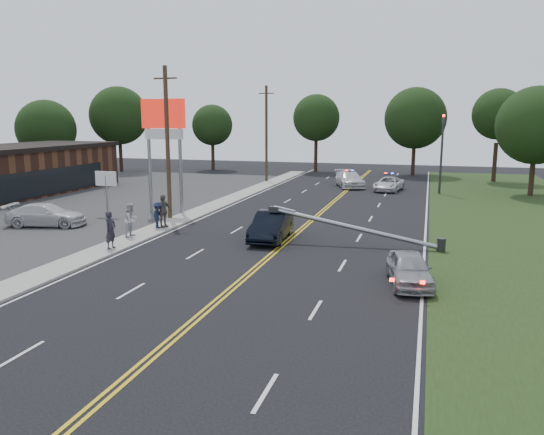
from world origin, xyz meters
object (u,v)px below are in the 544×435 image
(waiting_sedan, at_px, (409,269))
(small_sign, at_px, (106,182))
(fallen_streetlight, at_px, (364,230))
(bystander_d, at_px, (163,211))
(traffic_signal, at_px, (442,147))
(utility_pole_mid, at_px, (168,143))
(bystander_b, at_px, (131,220))
(parked_car, at_px, (46,215))
(pylon_sign, at_px, (164,128))
(emergency_a, at_px, (389,184))
(utility_pole_far, at_px, (266,134))
(emergency_b, at_px, (349,179))
(bystander_a, at_px, (111,230))
(bystander_c, at_px, (158,215))
(crashed_sedan, at_px, (271,226))

(waiting_sedan, bearing_deg, small_sign, 143.42)
(fallen_streetlight, xyz_separation_m, bystander_d, (-12.30, 1.01, 0.21))
(fallen_streetlight, bearing_deg, traffic_signal, 79.41)
(utility_pole_mid, distance_m, bystander_d, 5.08)
(small_sign, height_order, bystander_b, small_sign)
(parked_car, bearing_deg, fallen_streetlight, -103.48)
(utility_pole_mid, bearing_deg, bystander_b, -83.95)
(pylon_sign, xyz_separation_m, parked_car, (-5.13, -6.20, -5.29))
(bystander_d, bearing_deg, emergency_a, -3.57)
(small_sign, height_order, utility_pole_mid, utility_pole_mid)
(utility_pole_far, bearing_deg, emergency_b, -10.20)
(emergency_b, height_order, bystander_a, bystander_a)
(small_sign, height_order, bystander_c, small_sign)
(crashed_sedan, bearing_deg, bystander_b, -169.47)
(pylon_sign, relative_size, emergency_b, 1.48)
(bystander_b, height_order, bystander_d, bystander_d)
(utility_pole_far, height_order, bystander_a, utility_pole_far)
(traffic_signal, distance_m, bystander_b, 29.35)
(emergency_a, bearing_deg, traffic_signal, 0.94)
(waiting_sedan, bearing_deg, utility_pole_far, 105.70)
(pylon_sign, distance_m, bystander_c, 7.66)
(waiting_sedan, relative_size, bystander_c, 2.50)
(parked_car, distance_m, bystander_c, 7.39)
(parked_car, distance_m, bystander_b, 7.23)
(small_sign, height_order, fallen_streetlight, small_sign)
(utility_pole_far, xyz_separation_m, bystander_a, (1.09, -30.59, -3.99))
(bystander_a, bearing_deg, emergency_a, -19.77)
(crashed_sedan, height_order, bystander_a, bystander_a)
(traffic_signal, xyz_separation_m, waiting_sedan, (-1.56, -28.03, -3.53))
(parked_car, bearing_deg, small_sign, -35.26)
(traffic_signal, xyz_separation_m, fallen_streetlight, (-4.11, -22.00, -3.29))
(pylon_sign, bearing_deg, emergency_a, 49.43)
(emergency_b, bearing_deg, small_sign, -145.04)
(waiting_sedan, distance_m, bystander_b, 15.91)
(utility_pole_far, height_order, bystander_b, utility_pole_far)
(crashed_sedan, height_order, waiting_sedan, crashed_sedan)
(traffic_signal, relative_size, emergency_b, 1.30)
(crashed_sedan, relative_size, parked_car, 0.98)
(parked_car, relative_size, bystander_d, 2.43)
(utility_pole_far, bearing_deg, waiting_sedan, -63.54)
(fallen_streetlight, xyz_separation_m, waiting_sedan, (2.56, -6.04, -0.24))
(pylon_sign, relative_size, bystander_d, 3.97)
(waiting_sedan, height_order, bystander_b, bystander_b)
(emergency_a, bearing_deg, waiting_sedan, -74.72)
(emergency_b, bearing_deg, bystander_a, -126.19)
(emergency_a, distance_m, emergency_b, 4.30)
(utility_pole_mid, relative_size, bystander_c, 6.31)
(pylon_sign, xyz_separation_m, bystander_c, (2.20, -5.29, -5.08))
(crashed_sedan, distance_m, emergency_a, 23.02)
(waiting_sedan, height_order, parked_car, parked_car)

